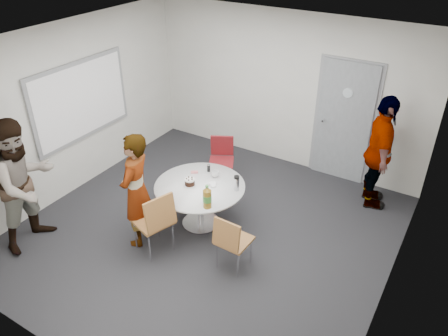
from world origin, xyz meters
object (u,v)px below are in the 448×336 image
Objects in this scene: chair_near_right at (231,239)px; person_right at (379,153)px; door at (344,122)px; whiteboard at (81,100)px; table at (201,192)px; person_main at (136,191)px; person_left at (25,184)px; chair_far at (222,156)px; chair_near_left at (156,218)px.

chair_near_right is 2.72m from person_right.
door is at bearing 33.85° from person_right.
door reaches higher than whiteboard.
person_main reaches higher than table.
door is 1.17× the size of person_right.
person_main is 0.89× the size of person_left.
table is 1.55× the size of chair_far.
person_left is (0.51, -1.57, -0.52)m from whiteboard.
person_main is at bearing -24.93° from whiteboard.
chair_near_left is at bearing 121.20° from person_right.
chair_far reaches higher than chair_near_right.
person_right is (2.53, 2.57, 0.08)m from person_main.
person_right reaches higher than chair_near_right.
whiteboard is 2.05m from person_main.
chair_near_right is 2.82m from person_left.
door is 4.25m from whiteboard.
whiteboard is 2.29× the size of chair_near_right.
person_right is (4.29, 1.75, -0.54)m from whiteboard.
chair_near_left is at bearing 68.87° from chair_far.
table is (-1.24, -2.39, -0.44)m from door.
chair_far is (1.94, 1.06, -0.94)m from whiteboard.
whiteboard is at bearing -147.34° from door.
door is at bearing -5.29° from chair_near_left.
person_main is (-0.18, -1.88, 0.32)m from chair_far.
person_main is (-0.39, 0.10, 0.24)m from chair_near_left.
door is 1.14× the size of person_left.
table is at bearing -117.50° from door.
chair_near_left is 0.47m from person_main.
whiteboard is 2.41m from chair_far.
person_left is at bearing -128.37° from door.
person_main is (-1.79, -3.10, -0.20)m from door.
chair_near_left is at bearing -164.11° from chair_near_right.
person_left reaches higher than chair_near_left.
person_main is (-0.55, -0.72, 0.24)m from table.
chair_near_right is 0.45× the size of person_left.
door reaches higher than person_right.
person_main is at bearing 115.36° from person_right.
chair_near_right is at bearing 79.90° from person_main.
table reaches higher than chair_near_left.
chair_far is at bearing -142.95° from door.
person_left is at bearing -159.05° from chair_near_right.
person_main is at bearing 57.39° from chair_far.
whiteboard is 2.50m from chair_near_left.
door is at bearing 62.50° from table.
table reaches higher than chair_near_right.
whiteboard reaches higher than chair_near_right.
whiteboard reaches higher than table.
chair_near_left is 0.53× the size of person_right.
person_right reaches higher than chair_near_left.
chair_near_left is (-0.16, -0.82, -0.00)m from table.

